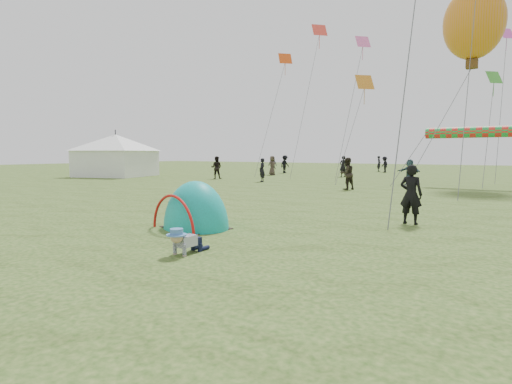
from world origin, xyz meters
The scene contains 23 objects.
ground centered at (0.00, 0.00, 0.00)m, with size 140.00×140.00×0.00m, color #1C3F0F.
crawling_toddler centered at (-1.12, 0.07, 0.27)m, with size 0.49×0.70×0.54m, color black, non-canonical shape.
popup_tent centered at (-2.76, 2.23, 0.00)m, with size 1.90×1.57×2.46m, color #168073.
standing_adult centered at (1.76, 5.90, 0.82)m, with size 0.60×0.39×1.63m, color black.
event_marquee centered at (-24.39, 16.32, 1.89)m, with size 5.51×5.51×3.79m, color white, non-canonical shape.
crowd_person_0 centered at (-8.36, 37.46, 0.83)m, with size 0.60×0.40×1.66m, color black.
crowd_person_1 centered at (-14.97, 18.13, 0.86)m, with size 0.83×0.65×1.71m, color black.
crowd_person_2 centered at (-14.71, 25.92, 0.85)m, with size 0.99×0.41×1.69m, color #25343E.
crowd_person_3 centered at (-15.13, 29.01, 0.87)m, with size 1.13×0.65×1.75m, color black.
crowd_person_6 centered at (-10.44, 17.45, 0.81)m, with size 0.59×0.39×1.61m, color black.
crowd_person_9 centered at (-7.27, 35.68, 0.81)m, with size 1.05×0.60×1.62m, color black.
crowd_person_10 centered at (-14.16, 24.96, 0.86)m, with size 0.84×0.55×1.72m, color #40332C.
crowd_person_11 centered at (-1.45, 20.27, 0.79)m, with size 1.46×0.47×1.58m, color #29404B.
crowd_person_12 centered at (-7.95, 25.97, 0.87)m, with size 0.63×0.42×1.73m, color black.
crowd_person_13 centered at (-3.49, 15.01, 0.86)m, with size 0.83×0.65×1.71m, color black.
balloon_kite centered at (1.51, 21.98, 9.36)m, with size 3.40×3.40×4.75m, color orange, non-canonical shape.
rainbow_tube_kite centered at (2.66, 20.54, 3.14)m, with size 0.64×0.64×6.58m, color red.
diamond_kite_0 centered at (-10.58, 26.72, 12.37)m, with size 1.24×1.24×0.00m, color #F13B2C.
diamond_kite_1 centered at (-5.18, 22.58, 6.92)m, with size 1.25×1.25×0.00m, color orange.
diamond_kite_5 centered at (2.96, 28.78, 10.43)m, with size 0.95×0.95×0.00m, color #E953C9.
diamond_kite_7 centered at (-13.94, 26.80, 10.45)m, with size 1.18×1.18×0.00m, color #E6480D.
diamond_kite_9 centered at (2.54, 24.73, 6.79)m, with size 0.97×0.97×0.00m, color green.
diamond_kite_11 centered at (-6.21, 25.02, 10.37)m, with size 1.08×1.08×0.00m, color pink.
Camera 1 is at (4.18, -5.45, 1.93)m, focal length 28.00 mm.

